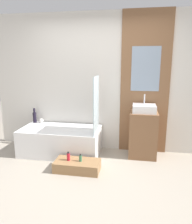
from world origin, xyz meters
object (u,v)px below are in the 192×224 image
object	(u,v)px
bathtub	(61,141)
bottle_soap_primary	(68,157)
sink	(144,108)
bottle_soap_secondary	(80,158)
vase_tall_dark	(35,117)
wooden_step_bench	(77,166)
vase_round_light	(41,121)

from	to	relation	value
bathtub	bottle_soap_primary	size ratio (longest dim) A/B	10.18
sink	bottle_soap_secondary	distance (m)	1.41
sink	bathtub	bearing A→B (deg)	-174.65
bottle_soap_secondary	vase_tall_dark	bearing A→B (deg)	142.32
sink	bottle_soap_primary	size ratio (longest dim) A/B	2.82
sink	bottle_soap_secondary	world-z (taller)	sink
wooden_step_bench	sink	world-z (taller)	sink
wooden_step_bench	bottle_soap_secondary	size ratio (longest dim) A/B	6.00
wooden_step_bench	vase_tall_dark	bearing A→B (deg)	141.01
vase_tall_dark	vase_round_light	size ratio (longest dim) A/B	3.17
bathtub	wooden_step_bench	xyz separation A→B (m)	(0.48, -0.61, -0.17)
bathtub	wooden_step_bench	distance (m)	0.80
vase_round_light	bottle_soap_secondary	bearing A→B (deg)	-41.01
bathtub	bottle_soap_primary	xyz separation A→B (m)	(0.34, -0.61, -0.02)
bathtub	bottle_soap_secondary	xyz separation A→B (m)	(0.54, -0.61, -0.03)
sink	vase_tall_dark	world-z (taller)	sink
bathtub	bottle_soap_secondary	world-z (taller)	bathtub
bathtub	sink	size ratio (longest dim) A/B	3.61
wooden_step_bench	vase_round_light	size ratio (longest dim) A/B	7.78
sink	bottle_soap_secondary	size ratio (longest dim) A/B	3.37
vase_round_light	bottle_soap_primary	xyz separation A→B (m)	(0.84, -0.90, -0.31)
bathtub	bottle_soap_secondary	size ratio (longest dim) A/B	12.16
vase_round_light	bottle_soap_secondary	distance (m)	1.41
vase_round_light	vase_tall_dark	bearing A→B (deg)	175.76
vase_round_light	bottle_soap_primary	size ratio (longest dim) A/B	0.64
bottle_soap_primary	bottle_soap_secondary	bearing A→B (deg)	0.00
bottle_soap_primary	bathtub	bearing A→B (deg)	118.87
sink	vase_round_light	xyz separation A→B (m)	(-2.02, 0.15, -0.36)
bathtub	vase_round_light	distance (m)	0.65
bottle_soap_primary	bottle_soap_secondary	world-z (taller)	bottle_soap_primary
wooden_step_bench	bottle_soap_primary	world-z (taller)	bottle_soap_primary
sink	bottle_soap_primary	world-z (taller)	sink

